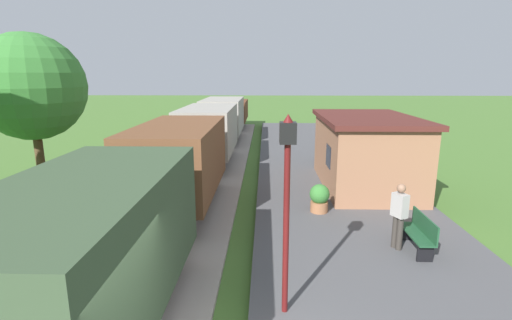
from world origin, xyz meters
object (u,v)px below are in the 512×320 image
object	(u,v)px
person_waiting	(399,214)
tree_trackside_far	(31,87)
lamp_post_near	(287,180)
station_hut	(365,151)
bench_down_platform	(342,153)
potted_planter	(319,198)
bench_near_hut	(419,233)
freight_train	(207,136)

from	to	relation	value
person_waiting	tree_trackside_far	distance (m)	11.79
lamp_post_near	station_hut	bearing A→B (deg)	66.84
station_hut	bench_down_platform	distance (m)	4.31
station_hut	potted_planter	xyz separation A→B (m)	(-2.16, -2.98, -0.93)
bench_near_hut	lamp_post_near	distance (m)	4.81
bench_near_hut	tree_trackside_far	world-z (taller)	tree_trackside_far
freight_train	bench_near_hut	xyz separation A→B (m)	(6.76, -9.31, -0.91)
bench_down_platform	station_hut	bearing A→B (deg)	-89.43
station_hut	tree_trackside_far	bearing A→B (deg)	-168.37
bench_near_hut	bench_down_platform	size ratio (longest dim) A/B	1.00
potted_planter	lamp_post_near	xyz separation A→B (m)	(-1.36, -5.26, 2.08)
bench_down_platform	tree_trackside_far	size ratio (longest dim) A/B	0.25
station_hut	person_waiting	bearing A→B (deg)	-95.62
freight_train	bench_near_hut	world-z (taller)	freight_train
station_hut	potted_planter	world-z (taller)	station_hut
freight_train	bench_near_hut	size ratio (longest dim) A/B	21.73
station_hut	potted_planter	bearing A→B (deg)	-125.92
freight_train	lamp_post_near	size ratio (longest dim) A/B	8.81
freight_train	person_waiting	size ratio (longest dim) A/B	19.06
bench_down_platform	potted_planter	distance (m)	7.50
bench_down_platform	person_waiting	xyz separation A→B (m)	(-0.51, -9.77, 0.46)
lamp_post_near	tree_trackside_far	size ratio (longest dim) A/B	0.63
bench_near_hut	tree_trackside_far	size ratio (longest dim) A/B	0.25
station_hut	bench_near_hut	world-z (taller)	station_hut
lamp_post_near	person_waiting	bearing A→B (deg)	41.98
freight_train	bench_down_platform	world-z (taller)	freight_train
station_hut	tree_trackside_far	world-z (taller)	tree_trackside_far
potted_planter	lamp_post_near	distance (m)	5.81
potted_planter	lamp_post_near	size ratio (longest dim) A/B	0.25
potted_planter	bench_near_hut	bearing A→B (deg)	-51.54
bench_near_hut	bench_down_platform	xyz separation A→B (m)	(0.00, 9.86, 0.00)
station_hut	person_waiting	xyz separation A→B (m)	(-0.55, -5.56, -0.47)
freight_train	person_waiting	xyz separation A→B (m)	(6.25, -9.22, -0.45)
freight_train	tree_trackside_far	world-z (taller)	tree_trackside_far
freight_train	person_waiting	distance (m)	11.15
person_waiting	potted_planter	world-z (taller)	person_waiting
bench_down_platform	person_waiting	distance (m)	9.79
station_hut	bench_down_platform	xyz separation A→B (m)	(-0.04, 4.21, -0.93)
person_waiting	tree_trackside_far	xyz separation A→B (m)	(-10.95, 3.19, 2.99)
station_hut	tree_trackside_far	size ratio (longest dim) A/B	0.98
tree_trackside_far	person_waiting	bearing A→B (deg)	-16.25
lamp_post_near	tree_trackside_far	distance (m)	10.00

